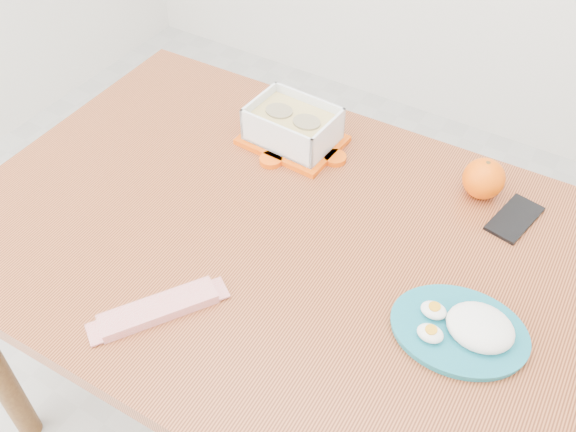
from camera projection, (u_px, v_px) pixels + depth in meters
The scene contains 6 objects.
dining_table at pixel (288, 266), 1.33m from camera, with size 1.34×0.91×0.75m.
food_container at pixel (293, 126), 1.45m from camera, with size 0.23×0.18×0.09m.
orange_fruit at pixel (484, 179), 1.33m from camera, with size 0.09×0.09×0.09m, color #FF5905.
rice_plate at pixel (466, 328), 1.09m from camera, with size 0.27×0.27×0.06m.
candy_bar at pixel (159, 309), 1.13m from camera, with size 0.21×0.05×0.02m, color #B9090F.
smartphone at pixel (515, 219), 1.30m from camera, with size 0.07×0.13×0.01m, color black.
Camera 1 is at (0.40, -0.56, 1.68)m, focal length 40.00 mm.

